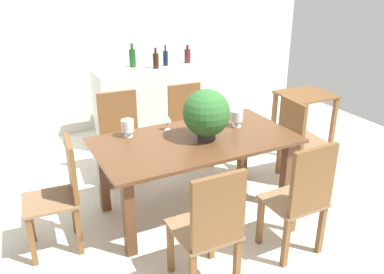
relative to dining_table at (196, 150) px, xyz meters
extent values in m
plane|color=silver|center=(0.00, -0.03, -0.63)|extent=(7.04, 7.04, 0.00)
cube|color=silver|center=(0.00, 2.57, 0.67)|extent=(6.40, 0.10, 2.60)
cube|color=brown|center=(0.00, 0.00, 0.10)|extent=(1.85, 1.00, 0.03)
cube|color=brown|center=(-0.80, -0.37, -0.27)|extent=(0.09, 0.09, 0.71)
cube|color=brown|center=(0.80, -0.37, -0.27)|extent=(0.09, 0.09, 0.71)
cube|color=brown|center=(-0.80, 0.37, -0.27)|extent=(0.09, 0.09, 0.71)
cube|color=brown|center=(0.80, 0.37, -0.27)|extent=(0.09, 0.09, 0.71)
cube|color=brown|center=(0.22, 0.74, -0.40)|extent=(0.05, 0.05, 0.45)
cube|color=brown|center=(0.58, 0.71, -0.40)|extent=(0.05, 0.05, 0.45)
cube|color=brown|center=(0.25, 1.11, -0.40)|extent=(0.05, 0.05, 0.45)
cube|color=brown|center=(0.61, 1.08, -0.40)|extent=(0.05, 0.05, 0.45)
cube|color=olive|center=(0.42, 0.91, -0.17)|extent=(0.48, 0.48, 0.03)
cube|color=brown|center=(0.43, 1.11, 0.08)|extent=(0.41, 0.07, 0.46)
cube|color=brown|center=(0.60, -0.74, -0.40)|extent=(0.04, 0.04, 0.45)
cube|color=brown|center=(0.23, -0.75, -0.40)|extent=(0.04, 0.04, 0.45)
cube|color=brown|center=(0.60, -1.07, -0.40)|extent=(0.04, 0.04, 0.45)
cube|color=brown|center=(0.23, -1.08, -0.40)|extent=(0.04, 0.04, 0.45)
cube|color=olive|center=(0.42, -0.91, -0.17)|extent=(0.45, 0.41, 0.03)
cube|color=brown|center=(0.42, -1.09, 0.11)|extent=(0.41, 0.04, 0.54)
cube|color=brown|center=(1.49, -0.20, -0.40)|extent=(0.05, 0.05, 0.45)
cube|color=brown|center=(1.51, 0.18, -0.40)|extent=(0.05, 0.05, 0.45)
cube|color=brown|center=(1.16, -0.18, -0.40)|extent=(0.05, 0.05, 0.45)
cube|color=brown|center=(1.19, 0.20, -0.40)|extent=(0.05, 0.05, 0.45)
cube|color=olive|center=(1.34, 0.00, -0.17)|extent=(0.44, 0.48, 0.03)
cube|color=brown|center=(1.16, 0.01, 0.08)|extent=(0.07, 0.42, 0.47)
cube|color=brown|center=(-0.63, 0.75, -0.40)|extent=(0.05, 0.05, 0.45)
cube|color=brown|center=(-0.23, 0.72, -0.40)|extent=(0.05, 0.05, 0.45)
cube|color=brown|center=(-0.60, 1.10, -0.40)|extent=(0.05, 0.05, 0.45)
cube|color=brown|center=(-0.20, 1.07, -0.40)|extent=(0.05, 0.05, 0.45)
cube|color=olive|center=(-0.42, 0.91, -0.17)|extent=(0.51, 0.47, 0.03)
cube|color=brown|center=(-0.40, 1.10, 0.09)|extent=(0.43, 0.08, 0.49)
cube|color=brown|center=(-0.23, -0.72, -0.40)|extent=(0.04, 0.04, 0.45)
cube|color=brown|center=(-0.59, -0.72, -0.40)|extent=(0.04, 0.04, 0.45)
cube|color=brown|center=(-0.24, -1.10, -0.40)|extent=(0.04, 0.04, 0.45)
cube|color=olive|center=(-0.42, -0.91, -0.17)|extent=(0.44, 0.46, 0.03)
cube|color=brown|center=(-0.42, -1.12, 0.11)|extent=(0.40, 0.05, 0.53)
cube|color=brown|center=(-1.50, 0.18, -0.40)|extent=(0.05, 0.05, 0.45)
cube|color=brown|center=(-1.53, -0.15, -0.40)|extent=(0.05, 0.05, 0.45)
cube|color=brown|center=(-1.14, 0.15, -0.40)|extent=(0.05, 0.05, 0.45)
cube|color=brown|center=(-1.17, -0.18, -0.40)|extent=(0.05, 0.05, 0.45)
cube|color=olive|center=(-1.34, 0.00, -0.17)|extent=(0.47, 0.44, 0.03)
cube|color=brown|center=(-1.14, -0.02, 0.09)|extent=(0.07, 0.37, 0.49)
cylinder|color=#333338|center=(0.09, -0.04, 0.16)|extent=(0.16, 0.16, 0.09)
sphere|color=#2D662D|center=(0.09, -0.04, 0.37)|extent=(0.43, 0.43, 0.43)
sphere|color=#DB9EB2|center=(0.11, 0.12, 0.30)|extent=(0.06, 0.06, 0.06)
sphere|color=#DB9EB2|center=(-0.01, -0.13, 0.31)|extent=(0.05, 0.05, 0.05)
sphere|color=#DB9EB2|center=(0.10, 0.16, 0.35)|extent=(0.04, 0.04, 0.04)
sphere|color=#DB9EB2|center=(0.21, -0.06, 0.47)|extent=(0.06, 0.06, 0.06)
sphere|color=#DB9EB2|center=(-0.03, -0.18, 0.43)|extent=(0.04, 0.04, 0.04)
cylinder|color=silver|center=(-0.54, 0.34, 0.12)|extent=(0.09, 0.09, 0.01)
cylinder|color=silver|center=(-0.54, 0.34, 0.15)|extent=(0.03, 0.03, 0.04)
cylinder|color=silver|center=(-0.54, 0.34, 0.23)|extent=(0.12, 0.12, 0.11)
cylinder|color=silver|center=(0.51, 0.09, 0.12)|extent=(0.09, 0.09, 0.01)
cylinder|color=silver|center=(0.51, 0.09, 0.15)|extent=(0.03, 0.03, 0.05)
cylinder|color=silver|center=(0.51, 0.09, 0.23)|extent=(0.12, 0.12, 0.10)
cylinder|color=silver|center=(-0.14, 0.32, 0.12)|extent=(0.06, 0.06, 0.00)
cylinder|color=silver|center=(-0.14, 0.32, 0.16)|extent=(0.01, 0.01, 0.08)
cone|color=silver|center=(-0.14, 0.32, 0.24)|extent=(0.07, 0.07, 0.07)
cube|color=silver|center=(0.27, 1.83, -0.13)|extent=(1.43, 0.51, 1.00)
cylinder|color=#0F1E38|center=(0.52, 1.85, 0.46)|extent=(0.07, 0.07, 0.19)
cylinder|color=#0F1E38|center=(0.52, 1.85, 0.60)|extent=(0.02, 0.02, 0.08)
cylinder|color=#194C1E|center=(0.11, 1.97, 0.48)|extent=(0.08, 0.08, 0.23)
cylinder|color=#194C1E|center=(0.11, 1.97, 0.63)|extent=(0.03, 0.03, 0.08)
cylinder|color=black|center=(0.35, 1.76, 0.46)|extent=(0.07, 0.07, 0.19)
cylinder|color=black|center=(0.35, 1.76, 0.60)|extent=(0.03, 0.03, 0.07)
cylinder|color=#511E28|center=(0.85, 1.86, 0.46)|extent=(0.08, 0.08, 0.18)
cylinder|color=#511E28|center=(0.85, 1.86, 0.58)|extent=(0.03, 0.03, 0.06)
cube|color=brown|center=(1.93, 0.66, 0.09)|extent=(0.62, 0.59, 0.02)
cube|color=brown|center=(1.66, 0.41, -0.27)|extent=(0.05, 0.05, 0.71)
cube|color=brown|center=(2.20, 0.41, -0.27)|extent=(0.05, 0.05, 0.71)
cube|color=brown|center=(1.66, 0.92, -0.27)|extent=(0.05, 0.05, 0.71)
cube|color=brown|center=(2.20, 0.92, -0.27)|extent=(0.05, 0.05, 0.71)
camera|label=1|loc=(-1.60, -3.03, 1.60)|focal=37.79mm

